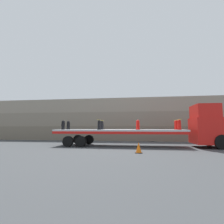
{
  "coord_description": "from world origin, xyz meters",
  "views": [
    {
      "loc": [
        1.6,
        -14.5,
        1.55
      ],
      "look_at": [
        -0.59,
        0.0,
        2.83
      ],
      "focal_mm": 28.0,
      "sensor_mm": 36.0,
      "label": 1
    }
  ],
  "objects_px": {
    "fire_hydrant_black_near_1": "(99,125)",
    "fire_hydrant_red_far_3": "(176,125)",
    "fire_hydrant_red_near_3": "(179,125)",
    "fire_hydrant_red_near_2": "(138,125)",
    "fire_hydrant_black_far_0": "(68,125)",
    "flatbed_trailer": "(112,132)",
    "fire_hydrant_red_far_2": "(138,125)",
    "traffic_cone": "(139,148)",
    "truck_cab": "(209,126)",
    "fire_hydrant_black_far_1": "(102,125)",
    "fire_hydrant_black_near_0": "(63,125)"
  },
  "relations": [
    {
      "from": "truck_cab",
      "to": "fire_hydrant_red_near_2",
      "type": "bearing_deg",
      "value": -174.17
    },
    {
      "from": "fire_hydrant_black_far_1",
      "to": "fire_hydrant_red_far_2",
      "type": "distance_m",
      "value": 3.12
    },
    {
      "from": "fire_hydrant_red_near_2",
      "to": "fire_hydrant_red_near_3",
      "type": "height_order",
      "value": "same"
    },
    {
      "from": "fire_hydrant_black_near_1",
      "to": "traffic_cone",
      "type": "height_order",
      "value": "fire_hydrant_black_near_1"
    },
    {
      "from": "flatbed_trailer",
      "to": "fire_hydrant_red_near_2",
      "type": "distance_m",
      "value": 2.32
    },
    {
      "from": "fire_hydrant_black_near_0",
      "to": "fire_hydrant_black_far_1",
      "type": "bearing_deg",
      "value": 19.63
    },
    {
      "from": "flatbed_trailer",
      "to": "fire_hydrant_red_far_3",
      "type": "relative_size",
      "value": 13.72
    },
    {
      "from": "fire_hydrant_black_near_1",
      "to": "fire_hydrant_red_far_2",
      "type": "distance_m",
      "value": 3.31
    },
    {
      "from": "fire_hydrant_black_far_0",
      "to": "fire_hydrant_red_near_2",
      "type": "bearing_deg",
      "value": -10.11
    },
    {
      "from": "traffic_cone",
      "to": "fire_hydrant_red_near_2",
      "type": "bearing_deg",
      "value": 90.7
    },
    {
      "from": "flatbed_trailer",
      "to": "fire_hydrant_black_far_1",
      "type": "bearing_deg",
      "value": 149.65
    },
    {
      "from": "fire_hydrant_red_far_3",
      "to": "fire_hydrant_red_near_3",
      "type": "bearing_deg",
      "value": -90.0
    },
    {
      "from": "fire_hydrant_black_near_1",
      "to": "traffic_cone",
      "type": "xyz_separation_m",
      "value": [
        3.15,
        -3.12,
        -1.42
      ]
    },
    {
      "from": "fire_hydrant_black_near_1",
      "to": "fire_hydrant_black_far_1",
      "type": "relative_size",
      "value": 1.0
    },
    {
      "from": "flatbed_trailer",
      "to": "fire_hydrant_red_near_2",
      "type": "height_order",
      "value": "fire_hydrant_red_near_2"
    },
    {
      "from": "fire_hydrant_black_far_1",
      "to": "fire_hydrant_black_near_1",
      "type": "bearing_deg",
      "value": -90.0
    },
    {
      "from": "fire_hydrant_black_far_0",
      "to": "fire_hydrant_black_far_1",
      "type": "xyz_separation_m",
      "value": [
        3.12,
        0.0,
        0.0
      ]
    },
    {
      "from": "truck_cab",
      "to": "fire_hydrant_red_far_3",
      "type": "bearing_deg",
      "value": 166.57
    },
    {
      "from": "fire_hydrant_red_far_2",
      "to": "fire_hydrant_red_far_3",
      "type": "height_order",
      "value": "same"
    },
    {
      "from": "fire_hydrant_red_far_2",
      "to": "traffic_cone",
      "type": "bearing_deg",
      "value": -89.48
    },
    {
      "from": "fire_hydrant_black_near_0",
      "to": "fire_hydrant_red_far_2",
      "type": "xyz_separation_m",
      "value": [
        6.23,
        1.11,
        0.0
      ]
    },
    {
      "from": "fire_hydrant_red_far_3",
      "to": "fire_hydrant_red_near_2",
      "type": "bearing_deg",
      "value": -160.37
    },
    {
      "from": "truck_cab",
      "to": "fire_hydrant_black_far_1",
      "type": "height_order",
      "value": "truck_cab"
    },
    {
      "from": "fire_hydrant_black_far_0",
      "to": "traffic_cone",
      "type": "relative_size",
      "value": 1.19
    },
    {
      "from": "traffic_cone",
      "to": "fire_hydrant_red_far_2",
      "type": "bearing_deg",
      "value": 90.52
    },
    {
      "from": "fire_hydrant_black_near_1",
      "to": "fire_hydrant_red_far_3",
      "type": "height_order",
      "value": "same"
    },
    {
      "from": "fire_hydrant_black_far_1",
      "to": "fire_hydrant_black_far_0",
      "type": "bearing_deg",
      "value": 180.0
    },
    {
      "from": "fire_hydrant_black_far_1",
      "to": "fire_hydrant_red_near_3",
      "type": "bearing_deg",
      "value": -10.11
    },
    {
      "from": "fire_hydrant_black_near_0",
      "to": "truck_cab",
      "type": "bearing_deg",
      "value": 2.72
    },
    {
      "from": "flatbed_trailer",
      "to": "fire_hydrant_black_near_0",
      "type": "bearing_deg",
      "value": -172.22
    },
    {
      "from": "truck_cab",
      "to": "fire_hydrant_black_near_0",
      "type": "relative_size",
      "value": 4.28
    },
    {
      "from": "fire_hydrant_black_far_0",
      "to": "fire_hydrant_red_near_3",
      "type": "bearing_deg",
      "value": -6.78
    },
    {
      "from": "fire_hydrant_black_far_0",
      "to": "fire_hydrant_black_near_0",
      "type": "bearing_deg",
      "value": -90.0
    },
    {
      "from": "fire_hydrant_red_near_2",
      "to": "fire_hydrant_black_far_1",
      "type": "bearing_deg",
      "value": 160.37
    },
    {
      "from": "fire_hydrant_black_near_1",
      "to": "fire_hydrant_red_near_2",
      "type": "bearing_deg",
      "value": 0.0
    },
    {
      "from": "fire_hydrant_red_near_2",
      "to": "fire_hydrant_black_far_0",
      "type": "bearing_deg",
      "value": 169.89
    },
    {
      "from": "fire_hydrant_black_near_1",
      "to": "fire_hydrant_red_near_3",
      "type": "xyz_separation_m",
      "value": [
        6.23,
        0.0,
        0.0
      ]
    },
    {
      "from": "fire_hydrant_black_far_0",
      "to": "fire_hydrant_black_near_1",
      "type": "xyz_separation_m",
      "value": [
        3.12,
        -1.11,
        0.0
      ]
    },
    {
      "from": "fire_hydrant_black_near_1",
      "to": "fire_hydrant_red_near_3",
      "type": "height_order",
      "value": "same"
    },
    {
      "from": "flatbed_trailer",
      "to": "traffic_cone",
      "type": "bearing_deg",
      "value": -59.05
    },
    {
      "from": "fire_hydrant_black_near_0",
      "to": "fire_hydrant_black_far_1",
      "type": "relative_size",
      "value": 1.0
    },
    {
      "from": "fire_hydrant_black_near_1",
      "to": "fire_hydrant_red_near_2",
      "type": "height_order",
      "value": "same"
    },
    {
      "from": "truck_cab",
      "to": "traffic_cone",
      "type": "height_order",
      "value": "truck_cab"
    },
    {
      "from": "fire_hydrant_red_near_2",
      "to": "fire_hydrant_black_near_1",
      "type": "bearing_deg",
      "value": 180.0
    },
    {
      "from": "fire_hydrant_red_far_2",
      "to": "fire_hydrant_red_far_3",
      "type": "xyz_separation_m",
      "value": [
        3.12,
        0.0,
        0.0
      ]
    },
    {
      "from": "truck_cab",
      "to": "fire_hydrant_red_near_3",
      "type": "distance_m",
      "value": 2.4
    },
    {
      "from": "flatbed_trailer",
      "to": "fire_hydrant_red_far_2",
      "type": "distance_m",
      "value": 2.32
    },
    {
      "from": "fire_hydrant_red_near_3",
      "to": "traffic_cone",
      "type": "height_order",
      "value": "fire_hydrant_red_near_3"
    },
    {
      "from": "truck_cab",
      "to": "fire_hydrant_red_near_3",
      "type": "relative_size",
      "value": 4.28
    },
    {
      "from": "truck_cab",
      "to": "fire_hydrant_red_far_2",
      "type": "xyz_separation_m",
      "value": [
        -5.44,
        0.56,
        0.12
      ]
    }
  ]
}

